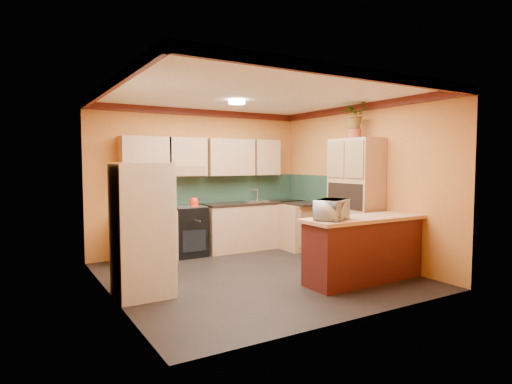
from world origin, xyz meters
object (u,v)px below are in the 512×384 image
base_cabinets_back (219,229)px  breakfast_bar (363,251)px  stove (188,231)px  pantry (355,201)px  fridge (142,230)px  microwave (332,210)px

base_cabinets_back → breakfast_bar: size_ratio=2.03×
stove → base_cabinets_back: bearing=0.0°
base_cabinets_back → pantry: size_ratio=1.74×
fridge → breakfast_bar: bearing=-18.2°
fridge → pantry: size_ratio=0.81×
base_cabinets_back → breakfast_bar: bearing=-72.4°
base_cabinets_back → microwave: bearing=-83.9°
stove → microwave: 3.06m
breakfast_bar → microwave: 0.87m
stove → microwave: microwave is taller
base_cabinets_back → stove: bearing=-180.0°
pantry → stove: bearing=138.6°
stove → breakfast_bar: size_ratio=0.51×
breakfast_bar → base_cabinets_back: bearing=107.6°
fridge → breakfast_bar: 3.09m
base_cabinets_back → microwave: 2.94m
base_cabinets_back → stove: size_ratio=4.01×
fridge → microwave: size_ratio=3.39×
breakfast_bar → microwave: size_ratio=3.59×
stove → pantry: 3.02m
microwave → base_cabinets_back: bearing=67.4°
pantry → microwave: 1.57m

